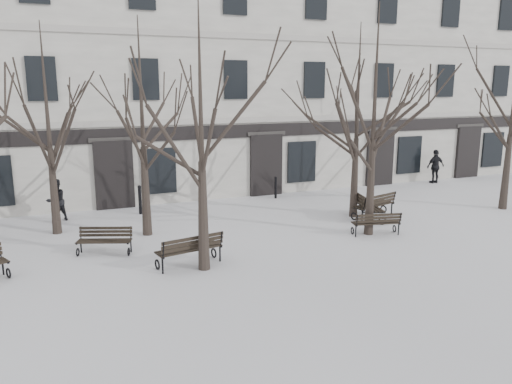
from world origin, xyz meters
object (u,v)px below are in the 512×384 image
bench_3 (105,240)px  bench_4 (375,204)px  bench_2 (376,223)px  bench_5 (367,206)px  tree_1 (201,105)px  tree_2 (375,94)px  bench_1 (190,249)px

bench_3 → bench_4: bearing=23.3°
bench_2 → bench_5: 2.19m
tree_1 → tree_2: (6.37, 1.10, 0.24)m
tree_2 → bench_1: size_ratio=3.86×
tree_2 → tree_1: bearing=-170.2°
bench_1 → bench_2: bearing=173.2°
tree_2 → bench_2: size_ratio=4.48×
bench_3 → bench_1: bearing=-22.9°
tree_2 → bench_5: 4.81m
tree_1 → bench_4: 9.35m
bench_1 → bench_4: 8.58m
bench_1 → tree_2: bearing=175.1°
bench_5 → bench_2: bearing=168.0°
tree_1 → bench_5: bearing=20.8°
tree_1 → bench_3: size_ratio=4.29×
tree_1 → bench_3: (-2.47, 2.47, -4.18)m
tree_1 → bench_4: (7.90, 2.89, -4.09)m
bench_1 → bench_4: bearing=-174.1°
bench_2 → bench_4: 2.42m
bench_1 → bench_3: bench_1 is taller
tree_2 → bench_5: tree_2 is taller
bench_2 → bench_5: size_ratio=0.84×
bench_4 → bench_5: 0.41m
bench_3 → tree_1: bearing=-24.0°
bench_1 → bench_4: (8.20, 2.51, 0.01)m
bench_3 → bench_5: (9.96, 0.38, 0.09)m
bench_1 → bench_5: 8.18m
bench_1 → bench_2: bench_1 is taller
bench_1 → bench_2: size_ratio=1.16×
bench_2 → bench_4: (1.37, 2.00, 0.08)m
tree_1 → bench_1: 4.13m
tree_2 → bench_2: 4.42m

